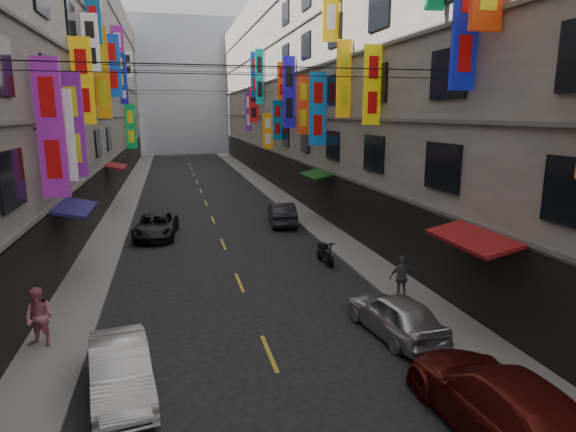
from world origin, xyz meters
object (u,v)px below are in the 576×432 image
car_left_far (156,226)px  pedestrian_rfar (402,277)px  car_right_mid (395,314)px  pedestrian_lfar (39,317)px  scooter_far_right (325,254)px  car_right_far (282,214)px  car_right_near (502,404)px  car_left_mid (120,370)px

car_left_far → pedestrian_rfar: pedestrian_rfar is taller
car_left_far → pedestrian_rfar: size_ratio=2.85×
car_right_mid → pedestrian_lfar: pedestrian_lfar is taller
car_right_mid → pedestrian_rfar: pedestrian_rfar is taller
pedestrian_rfar → car_left_far: bearing=-48.9°
car_right_mid → pedestrian_rfar: bearing=-128.7°
scooter_far_right → car_left_far: bearing=-45.4°
car_right_far → pedestrian_rfar: pedestrian_rfar is taller
car_right_far → scooter_far_right: bearing=97.6°
car_right_near → pedestrian_rfar: 7.43m
car_left_mid → pedestrian_rfar: pedestrian_rfar is taller
scooter_far_right → pedestrian_rfar: (1.27, -4.98, 0.48)m
car_right_mid → car_right_far: (0.02, 15.43, 0.02)m
car_left_mid → car_right_far: car_right_far is taller
car_left_mid → car_left_far: (0.47, 15.44, -0.00)m
scooter_far_right → car_right_near: size_ratio=0.35×
pedestrian_lfar → car_right_mid: bearing=14.2°
scooter_far_right → car_left_far: 10.08m
scooter_far_right → car_right_mid: size_ratio=0.46×
scooter_far_right → car_right_mid: (-0.14, -7.37, 0.22)m
car_left_far → car_right_far: (7.40, 1.36, 0.05)m
car_right_far → pedestrian_lfar: (-10.31, -13.90, 0.31)m
car_right_mid → car_right_far: size_ratio=0.94×
scooter_far_right → car_left_far: car_left_far is taller
car_right_far → car_left_mid: bearing=71.6°
car_left_far → car_right_near: size_ratio=0.87×
scooter_far_right → pedestrian_lfar: size_ratio=1.04×
car_left_mid → car_right_near: car_right_near is taller
car_right_near → car_right_mid: car_right_near is taller
scooter_far_right → pedestrian_lfar: bearing=25.5°
car_left_far → pedestrian_lfar: (-2.91, -12.54, 0.36)m
scooter_far_right → car_left_far: size_ratio=0.40×
car_right_mid → scooter_far_right: bearing=-99.1°
pedestrian_lfar → car_right_near: bearing=-9.3°
car_right_mid → car_right_near: bearing=82.2°
scooter_far_right → pedestrian_rfar: size_ratio=1.13×
car_left_far → car_right_far: bearing=16.4°
car_right_near → pedestrian_lfar: (-10.31, 6.44, 0.23)m
car_right_mid → pedestrian_lfar: size_ratio=2.23×
car_left_far → pedestrian_lfar: 12.87m
pedestrian_rfar → car_right_far: bearing=-79.8°
scooter_far_right → car_right_mid: 7.37m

